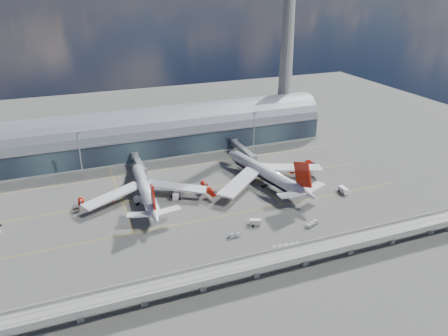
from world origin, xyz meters
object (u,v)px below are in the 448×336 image
object	(u,v)px
floodlight_mast_right	(254,132)
service_truck_1	(255,222)
service_truck_3	(344,190)
cargo_train_1	(286,247)
service_truck_2	(291,186)
cargo_train_2	(312,224)
airliner_left	(145,190)
floodlight_mast_left	(80,154)
control_tower	(287,56)
service_truck_5	(140,200)
service_truck_4	(176,196)
cargo_train_0	(235,235)
airliner_right	(267,174)

from	to	relation	value
floodlight_mast_right	service_truck_1	distance (m)	85.90
floodlight_mast_right	service_truck_3	bearing A→B (deg)	-73.92
service_truck_3	cargo_train_1	size ratio (longest dim) A/B	0.50
service_truck_2	cargo_train_2	distance (m)	35.94
floodlight_mast_right	airliner_left	bearing A→B (deg)	-152.90
floodlight_mast_left	floodlight_mast_right	size ratio (longest dim) A/B	1.00
airliner_left	cargo_train_1	size ratio (longest dim) A/B	5.29
control_tower	cargo_train_2	xyz separation A→B (m)	(-47.42, -114.91, -50.81)
airliner_left	cargo_train_2	bearing A→B (deg)	-35.33
service_truck_2	service_truck_5	xyz separation A→B (m)	(-73.92, 12.92, 0.03)
airliner_left	service_truck_5	xyz separation A→B (m)	(-2.91, -1.36, -4.14)
service_truck_5	cargo_train_1	xyz separation A→B (m)	(45.78, -58.76, -0.68)
control_tower	service_truck_5	size ratio (longest dim) A/B	16.65
control_tower	service_truck_5	world-z (taller)	control_tower
floodlight_mast_right	service_truck_3	size ratio (longest dim) A/B	4.17
airliner_left	service_truck_4	distance (m)	14.83
floodlight_mast_right	service_truck_1	xyz separation A→B (m)	(-34.96, -77.50, -12.26)
cargo_train_2	airliner_left	bearing A→B (deg)	74.24
floodlight_mast_left	cargo_train_0	bearing A→B (deg)	-57.49
floodlight_mast_right	service_truck_5	bearing A→B (deg)	-152.98
cargo_train_2	floodlight_mast_right	bearing A→B (deg)	14.55
floodlight_mast_left	floodlight_mast_right	xyz separation A→B (m)	(100.00, 0.00, 0.00)
airliner_left	airliner_right	distance (m)	61.94
airliner_left	service_truck_3	distance (m)	97.04
floodlight_mast_left	cargo_train_2	xyz separation A→B (m)	(87.58, -86.91, -12.81)
control_tower	cargo_train_1	distance (m)	151.18
airliner_right	service_truck_4	distance (m)	48.13
cargo_train_1	service_truck_2	bearing A→B (deg)	-38.60
cargo_train_0	service_truck_5	bearing A→B (deg)	32.64
service_truck_1	cargo_train_0	distance (m)	13.31
airliner_left	service_truck_3	xyz separation A→B (m)	(92.98, -27.47, -4.18)
service_truck_3	cargo_train_0	xyz separation A→B (m)	(-65.84, -17.77, -0.61)
control_tower	floodlight_mast_left	world-z (taller)	control_tower
cargo_train_2	service_truck_3	bearing A→B (deg)	-32.80
service_truck_5	control_tower	bearing A→B (deg)	-16.97
service_truck_4	service_truck_5	bearing A→B (deg)	-164.74
service_truck_5	airliner_right	bearing A→B (deg)	-50.66
airliner_left	service_truck_5	bearing A→B (deg)	-151.89
service_truck_4	cargo_train_2	size ratio (longest dim) A/B	0.86
service_truck_1	cargo_train_0	size ratio (longest dim) A/B	1.03
control_tower	floodlight_mast_right	bearing A→B (deg)	-141.34
control_tower	service_truck_1	size ratio (longest dim) A/B	20.00
service_truck_1	service_truck_4	distance (m)	44.15
airliner_left	cargo_train_2	size ratio (longest dim) A/B	9.17
service_truck_2	cargo_train_1	size ratio (longest dim) A/B	0.65
control_tower	cargo_train_2	distance (m)	134.29
cargo_train_2	floodlight_mast_left	bearing A→B (deg)	67.90
floodlight_mast_left	service_truck_5	size ratio (longest dim) A/B	4.15
cargo_train_0	service_truck_4	bearing A→B (deg)	15.85
airliner_left	cargo_train_2	distance (m)	78.93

